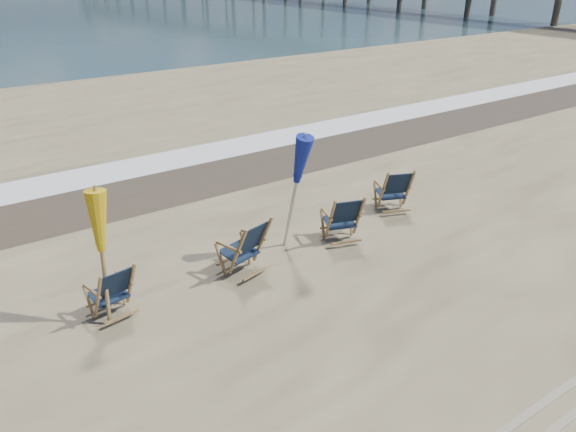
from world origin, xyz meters
name	(u,v)px	position (x,y,z in m)	size (l,w,h in m)	color
surf_foam	(150,164)	(0.00, 8.30, 0.00)	(200.00, 1.40, 0.01)	silver
wet_sand_strip	(175,182)	(0.00, 6.80, 0.00)	(200.00, 2.60, 0.00)	#42362A
beach_chair_0	(131,286)	(-2.66, 2.32, 0.45)	(0.58, 0.65, 0.90)	black
beach_chair_1	(263,242)	(-0.43, 2.30, 0.51)	(0.65, 0.73, 1.02)	black
beach_chair_2	(359,218)	(1.51, 2.13, 0.49)	(0.63, 0.70, 0.98)	black
beach_chair_3	(409,190)	(3.21, 2.57, 0.49)	(0.63, 0.71, 0.98)	black
umbrella_yellow	(98,230)	(-3.01, 2.30, 1.45)	(0.30, 0.30, 1.96)	olive
umbrella_blue	(293,160)	(0.34, 2.54, 1.70)	(0.30, 0.30, 2.23)	#A5A5AD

